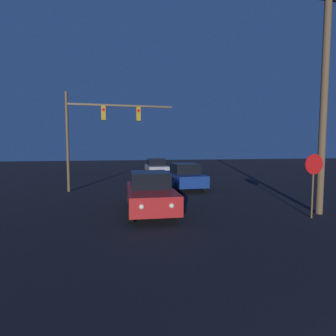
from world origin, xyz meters
TOP-DOWN VIEW (x-y plane):
  - car_near at (-1.47, 11.08)m, footprint 2.11×4.74m
  - car_mid at (1.71, 17.02)m, footprint 2.04×4.71m
  - car_far at (1.22, 25.53)m, footprint 2.06×4.72m
  - traffic_signal_mast at (-3.98, 17.48)m, footprint 6.82×0.30m
  - stop_sign at (4.66, 8.73)m, footprint 0.80×0.07m
  - utility_pole at (5.49, 9.28)m, footprint 1.32×0.28m

SIDE VIEW (x-z plane):
  - car_near at x=-1.47m, z-range -0.02..1.72m
  - car_mid at x=1.71m, z-range -0.02..1.72m
  - car_far at x=1.22m, z-range -0.02..1.72m
  - stop_sign at x=4.66m, z-range 0.53..3.07m
  - traffic_signal_mast at x=-3.98m, z-range 1.13..7.41m
  - utility_pole at x=5.49m, z-range 0.13..9.83m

